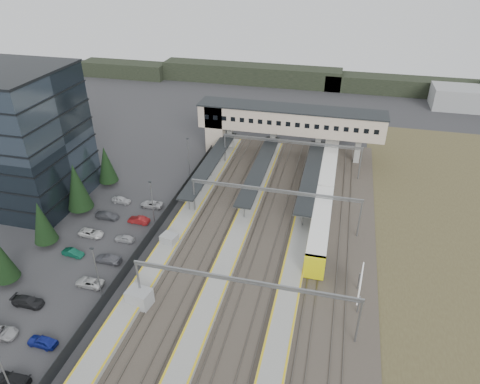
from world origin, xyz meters
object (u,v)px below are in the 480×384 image
(relay_cabin_far, at_px, (169,241))
(office_building, at_px, (4,137))
(relay_cabin_near, at_px, (140,298))
(billboard, at_px, (360,284))
(footbridge, at_px, (277,121))
(train, at_px, (328,170))

(relay_cabin_far, bearing_deg, office_building, 166.92)
(relay_cabin_near, xyz_separation_m, billboard, (28.14, 7.74, 1.75))
(footbridge, bearing_deg, relay_cabin_near, -100.77)
(footbridge, xyz_separation_m, train, (12.30, -9.36, -5.80))
(office_building, relative_size, relay_cabin_near, 7.12)
(relay_cabin_near, bearing_deg, billboard, 15.37)
(relay_cabin_near, relative_size, relay_cabin_far, 1.22)
(relay_cabin_far, relative_size, train, 0.04)
(relay_cabin_far, bearing_deg, train, 51.05)
(relay_cabin_far, distance_m, footbridge, 39.74)
(relay_cabin_far, distance_m, train, 36.44)
(office_building, distance_m, relay_cabin_far, 35.75)
(relay_cabin_far, height_order, billboard, billboard)
(train, bearing_deg, relay_cabin_far, -128.95)
(office_building, xyz_separation_m, footbridge, (43.70, 30.00, -4.26))
(billboard, bearing_deg, footbridge, 113.40)
(relay_cabin_near, distance_m, billboard, 29.24)
(train, bearing_deg, office_building, -159.77)
(train, bearing_deg, billboard, -79.46)
(office_building, relative_size, footbridge, 0.60)
(relay_cabin_near, bearing_deg, train, 61.99)
(office_building, bearing_deg, footbridge, 34.47)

